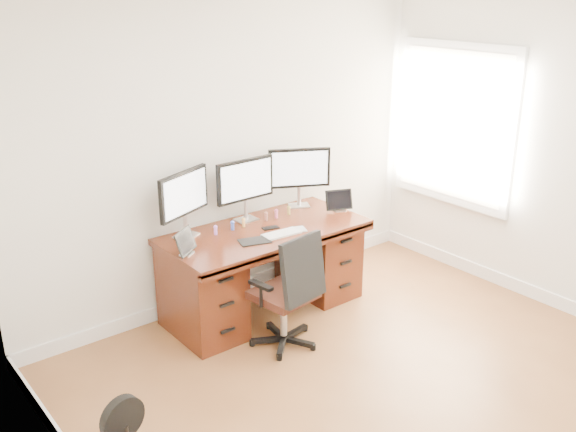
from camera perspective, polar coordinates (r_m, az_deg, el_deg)
ground at (r=4.46m, az=12.64°, el=-16.91°), size 4.50×4.50×0.00m
back_wall at (r=5.40m, az=-4.99°, el=6.14°), size 4.00×0.10×2.70m
desk at (r=5.39m, az=-2.20°, el=-4.53°), size 1.70×0.80×0.75m
office_chair at (r=4.91m, az=-0.01°, el=-8.33°), size 0.56×0.56×0.93m
floor_fan at (r=4.04m, az=-14.28°, el=-17.96°), size 0.28×0.24×0.41m
monitor_left at (r=5.04m, az=-9.23°, el=1.78°), size 0.52×0.24×0.53m
monitor_center at (r=5.33m, az=-3.81°, el=3.02°), size 0.55×0.14×0.53m
monitor_right at (r=5.66m, az=1.01°, el=4.11°), size 0.50×0.29×0.53m
tablet_left at (r=4.78m, az=-9.04°, el=-2.44°), size 0.24×0.19×0.19m
tablet_right at (r=5.63m, az=4.61°, el=1.29°), size 0.25×0.15×0.19m
keyboard at (r=5.11m, az=-0.58°, el=-1.58°), size 0.32×0.15×0.01m
trackpad at (r=5.21m, az=0.92°, el=-1.19°), size 0.15×0.15×0.01m
drawing_tablet at (r=4.98m, az=-2.99°, el=-2.24°), size 0.27×0.21×0.01m
phone at (r=5.24m, az=-1.57°, el=-1.06°), size 0.15×0.10×0.01m
figurine_purple at (r=5.13m, az=-6.46°, el=-1.18°), size 0.03×0.03×0.08m
figurine_blue at (r=5.21m, az=-4.96°, el=-0.78°), size 0.03×0.03×0.08m
figurine_orange at (r=5.27m, az=-3.98°, el=-0.52°), size 0.03×0.03×0.08m
figurine_brown at (r=5.39m, az=-1.97°, el=0.02°), size 0.03×0.03×0.08m
figurine_pink at (r=5.45m, az=-1.05°, el=0.26°), size 0.03×0.03×0.08m
figurine_yellow at (r=5.53m, az=0.08°, el=0.56°), size 0.03×0.03×0.08m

